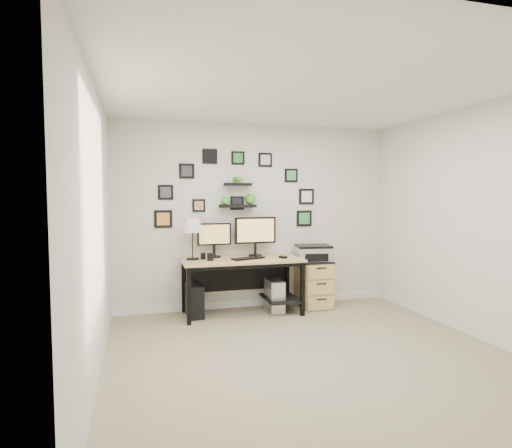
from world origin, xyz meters
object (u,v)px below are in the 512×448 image
object	(u,v)px
pc_tower_grey	(274,295)
file_cabinet	(314,283)
desk	(244,267)
monitor_left	(214,237)
table_lamp	(192,226)
printer	(313,253)
pc_tower_black	(194,300)
mug	(210,257)
monitor_right	(255,233)

from	to	relation	value
pc_tower_grey	file_cabinet	xyz separation A→B (m)	(0.61, 0.07, 0.12)
desk	file_cabinet	bearing A→B (deg)	3.18
monitor_left	table_lamp	world-z (taller)	table_lamp
pc_tower_grey	printer	world-z (taller)	printer
pc_tower_black	file_cabinet	xyz separation A→B (m)	(1.72, 0.03, 0.12)
monitor_left	desk	bearing A→B (deg)	-27.30
desk	table_lamp	bearing A→B (deg)	173.07
mug	file_cabinet	distance (m)	1.59
table_lamp	pc_tower_grey	size ratio (longest dim) A/B	1.21
monitor_right	mug	size ratio (longest dim) A/B	6.17
mug	pc_tower_grey	size ratio (longest dim) A/B	0.21
pc_tower_grey	file_cabinet	size ratio (longest dim) A/B	0.68
desk	printer	distance (m)	1.05
monitor_right	mug	distance (m)	0.77
desk	printer	xyz separation A→B (m)	(1.04, 0.06, 0.15)
mug	table_lamp	bearing A→B (deg)	144.22
monitor_right	pc_tower_black	world-z (taller)	monitor_right
file_cabinet	desk	bearing A→B (deg)	-176.82
pc_tower_grey	desk	bearing A→B (deg)	179.06
desk	pc_tower_black	bearing A→B (deg)	177.47
pc_tower_black	file_cabinet	bearing A→B (deg)	-2.09
desk	monitor_right	bearing A→B (deg)	38.69
pc_tower_grey	pc_tower_black	bearing A→B (deg)	178.09
monitor_left	table_lamp	distance (m)	0.37
pc_tower_grey	monitor_left	bearing A→B (deg)	166.12
file_cabinet	pc_tower_black	bearing A→B (deg)	-179.05
printer	desk	bearing A→B (deg)	-176.60
monitor_left	monitor_right	bearing A→B (deg)	-2.59
monitor_right	table_lamp	world-z (taller)	table_lamp
pc_tower_black	mug	bearing A→B (deg)	-29.41
file_cabinet	printer	world-z (taller)	printer
monitor_left	printer	bearing A→B (deg)	-5.26
desk	printer	size ratio (longest dim) A/B	3.03
pc_tower_grey	file_cabinet	world-z (taller)	file_cabinet
mug	monitor_left	bearing A→B (deg)	69.37
table_lamp	mug	distance (m)	0.47
monitor_right	pc_tower_black	bearing A→B (deg)	-171.20
monitor_left	pc_tower_black	bearing A→B (deg)	-151.63
file_cabinet	printer	size ratio (longest dim) A/B	1.27
pc_tower_grey	table_lamp	bearing A→B (deg)	175.38
table_lamp	file_cabinet	xyz separation A→B (m)	(1.73, -0.02, -0.86)
monitor_right	table_lamp	bearing A→B (deg)	-174.69
monitor_left	mug	world-z (taller)	monitor_left
monitor_left	table_lamp	size ratio (longest dim) A/B	0.85
pc_tower_black	printer	distance (m)	1.80
pc_tower_black	printer	xyz separation A→B (m)	(1.71, 0.03, 0.57)
file_cabinet	mug	bearing A→B (deg)	-175.17
desk	pc_tower_black	size ratio (longest dim) A/B	3.75
desk	pc_tower_black	world-z (taller)	desk
monitor_left	file_cabinet	bearing A→B (deg)	-5.36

